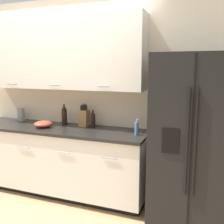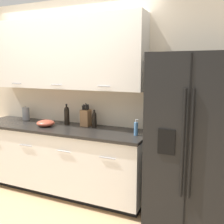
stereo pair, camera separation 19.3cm
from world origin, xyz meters
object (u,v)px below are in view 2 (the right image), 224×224
at_px(soap_dispenser, 136,129).
at_px(mixing_bowl, 46,123).
at_px(refrigerator, 192,143).
at_px(steel_canister, 26,114).
at_px(wine_bottle, 67,115).
at_px(knife_block, 86,117).
at_px(oil_bottle, 94,119).

xyz_separation_m(soap_dispenser, mixing_bowl, (-1.26, -0.03, -0.04)).
distance_m(refrigerator, steel_canister, 2.47).
distance_m(refrigerator, wine_bottle, 1.73).
xyz_separation_m(wine_bottle, mixing_bowl, (-0.20, -0.22, -0.09)).
bearing_deg(soap_dispenser, steel_canister, 173.68).
xyz_separation_m(refrigerator, soap_dispenser, (-0.64, 0.06, 0.07)).
height_order(soap_dispenser, mixing_bowl, soap_dispenser).
height_order(soap_dispenser, steel_canister, steel_canister).
bearing_deg(knife_block, refrigerator, -10.48).
height_order(refrigerator, steel_canister, refrigerator).
relative_size(refrigerator, steel_canister, 9.02).
height_order(wine_bottle, mixing_bowl, wine_bottle).
xyz_separation_m(refrigerator, steel_canister, (-2.45, 0.26, 0.09)).
xyz_separation_m(refrigerator, oil_bottle, (-1.28, 0.24, 0.10)).
xyz_separation_m(refrigerator, wine_bottle, (-1.71, 0.24, 0.12)).
bearing_deg(mixing_bowl, oil_bottle, 18.58).
distance_m(steel_canister, mixing_bowl, 0.60).
bearing_deg(soap_dispenser, wine_bottle, 170.35).
bearing_deg(refrigerator, soap_dispenser, 174.40).
bearing_deg(steel_canister, wine_bottle, -1.46).
distance_m(refrigerator, knife_block, 1.45).
height_order(refrigerator, wine_bottle, refrigerator).
bearing_deg(wine_bottle, refrigerator, -8.14).
height_order(refrigerator, knife_block, refrigerator).
bearing_deg(wine_bottle, mixing_bowl, -132.15).
distance_m(knife_block, soap_dispenser, 0.81).
distance_m(knife_block, mixing_bowl, 0.54).
bearing_deg(wine_bottle, soap_dispenser, -9.65).
distance_m(refrigerator, oil_bottle, 1.30).
xyz_separation_m(wine_bottle, soap_dispenser, (1.07, -0.18, -0.05)).
relative_size(steel_canister, mixing_bowl, 0.85).
bearing_deg(mixing_bowl, refrigerator, -0.87).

